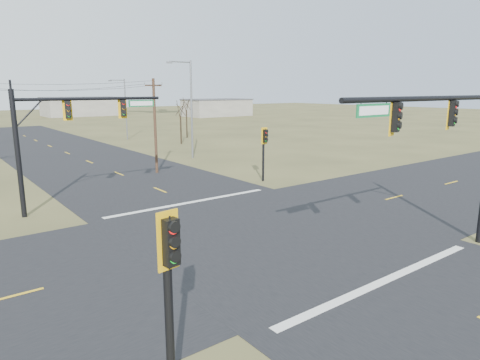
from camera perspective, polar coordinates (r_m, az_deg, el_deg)
name	(u,v)px	position (r m, az deg, el deg)	size (l,w,h in m)	color
ground	(264,232)	(22.99, 3.16, -6.89)	(320.00, 320.00, 0.00)	brown
road_ew	(264,231)	(22.99, 3.16, -6.87)	(160.00, 14.00, 0.02)	black
road_ns	(264,231)	(22.99, 3.16, -6.86)	(14.00, 160.00, 0.02)	black
stop_bar_near	(386,280)	(18.35, 18.90, -12.49)	(12.00, 0.40, 0.01)	silver
stop_bar_far	(191,202)	(28.85, -6.56, -2.96)	(12.00, 0.40, 0.01)	silver
mast_arm_near	(455,134)	(20.23, 26.72, 5.45)	(11.15, 0.55, 7.69)	black
mast_arm_far	(67,124)	(28.31, -22.05, 6.94)	(9.21, 0.55, 7.46)	black
pedestal_signal_ne	(265,142)	(34.79, 3.29, 5.07)	(0.61, 0.53, 4.46)	black
pedestal_signal_sw	(170,272)	(9.74, -9.32, -11.96)	(0.61, 0.54, 4.92)	black
utility_pole_near	(155,124)	(38.99, -11.26, 7.29)	(1.93, 0.90, 8.37)	#4B3220
streetlight_a	(190,104)	(46.88, -6.73, 9.99)	(2.92, 0.38, 10.43)	slate
streetlight_b	(124,106)	(66.77, -15.16, 9.52)	(2.49, 0.25, 8.95)	slate
bare_tree_c	(180,108)	(59.81, -7.97, 9.46)	(3.23, 3.23, 6.25)	black
bare_tree_d	(186,104)	(67.67, -7.19, 10.06)	(2.95, 2.95, 6.53)	black
warehouse_mid	(82,107)	(132.53, -20.37, 9.13)	(20.00, 12.00, 5.00)	#A09B8E
warehouse_right	(217,108)	(122.95, -3.09, 9.56)	(18.00, 10.00, 4.50)	#A09B8E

